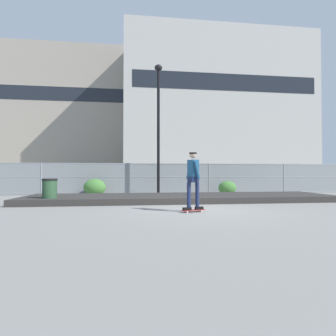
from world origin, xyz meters
name	(u,v)px	position (x,y,z in m)	size (l,w,h in m)	color
ground_plane	(199,210)	(0.00, 0.00, 0.00)	(120.00, 120.00, 0.00)	gray
gravel_berm	(181,198)	(0.00, 3.35, 0.13)	(13.71, 3.41, 0.25)	#33302D
skateboard	(193,210)	(-0.29, -0.43, 0.06)	(0.82, 0.43, 0.07)	#B22D2D
skater	(193,176)	(-0.29, -0.43, 1.14)	(0.72, 0.62, 1.86)	black
chain_fence	(169,179)	(0.00, 7.48, 0.93)	(24.62, 0.06, 1.85)	gray
street_lamp	(158,115)	(-0.77, 6.34, 4.54)	(0.44, 0.44, 7.38)	black
parked_car_near	(76,179)	(-5.95, 10.06, 0.84)	(4.43, 2.00, 1.66)	#566B4C
parked_car_mid	(172,179)	(0.55, 10.00, 0.84)	(4.54, 2.23, 1.66)	#474C54
parked_car_far	(250,179)	(6.51, 10.58, 0.84)	(4.50, 2.16, 1.66)	maroon
library_building	(76,117)	(-13.36, 47.43, 12.39)	(27.57, 11.33, 24.78)	#9E9384
office_block	(212,113)	(11.62, 37.69, 11.86)	(30.17, 15.32, 23.72)	#B2AFA8
shrub_left	(95,187)	(-4.30, 6.82, 0.47)	(1.21, 0.99, 0.94)	#477F38
shrub_center	(227,188)	(3.26, 6.42, 0.40)	(1.04, 0.85, 0.80)	#477F38
trash_bin	(50,191)	(-5.48, 2.41, 0.52)	(0.59, 0.59, 1.03)	#2D5133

